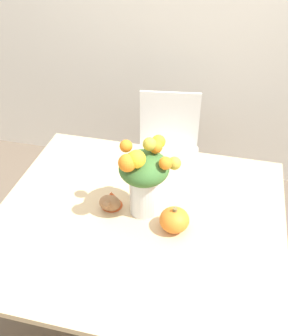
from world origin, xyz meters
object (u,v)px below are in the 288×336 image
(flower_vase, at_px, (144,177))
(turkey_figurine, at_px, (111,201))
(pumpkin, at_px, (174,220))
(dining_chair_near_window, at_px, (168,156))

(flower_vase, relative_size, turkey_figurine, 2.91)
(flower_vase, height_order, pumpkin, flower_vase)
(turkey_figurine, relative_size, dining_chair_near_window, 0.15)
(flower_vase, xyz_separation_m, pumpkin, (0.15, -0.08, -0.15))
(turkey_figurine, bearing_deg, dining_chair_near_window, 82.93)
(turkey_figurine, bearing_deg, flower_vase, 4.51)
(pumpkin, distance_m, turkey_figurine, 0.31)
(pumpkin, height_order, turkey_figurine, pumpkin)
(flower_vase, bearing_deg, pumpkin, -27.18)
(flower_vase, xyz_separation_m, turkey_figurine, (-0.15, -0.01, -0.16))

